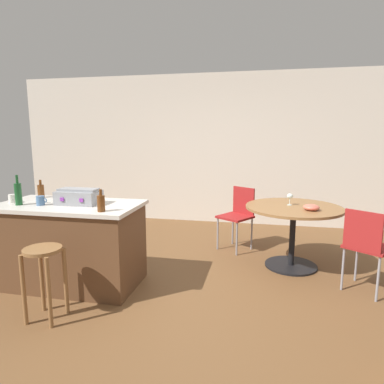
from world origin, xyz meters
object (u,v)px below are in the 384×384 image
object	(u,v)px
bottle_1	(18,193)
wine_glass	(290,197)
dining_table	(293,220)
toolbox	(79,197)
cup_0	(12,199)
serving_bowl	(311,207)
wooden_stool	(44,268)
folding_chair_far	(366,244)
cup_1	(41,201)
kitchen_island	(71,244)
folding_chair_near	(238,213)
bottle_2	(101,203)
bottle_0	(41,191)

from	to	relation	value
bottle_1	wine_glass	world-z (taller)	bottle_1
dining_table	toolbox	bearing A→B (deg)	-156.91
dining_table	cup_0	xyz separation A→B (m)	(-3.00, -1.06, 0.35)
serving_bowl	bottle_1	bearing A→B (deg)	-162.38
dining_table	serving_bowl	bearing A→B (deg)	-46.46
wooden_stool	folding_chair_far	distance (m)	3.08
wooden_stool	cup_1	xyz separation A→B (m)	(-0.41, 0.58, 0.47)
cup_1	kitchen_island	bearing A→B (deg)	28.06
wine_glass	bottle_1	bearing A→B (deg)	-156.58
folding_chair_near	bottle_2	xyz separation A→B (m)	(-1.17, -1.80, 0.45)
folding_chair_far	cup_1	size ratio (longest dim) A/B	7.44
folding_chair_near	cup_0	distance (m)	2.83
cup_1	cup_0	bearing A→B (deg)	172.61
bottle_1	dining_table	bearing A→B (deg)	21.85
bottle_1	cup_1	distance (m)	0.24
dining_table	bottle_0	xyz separation A→B (m)	(-2.89, -0.72, 0.38)
serving_bowl	wooden_stool	bearing A→B (deg)	-147.78
toolbox	cup_0	distance (m)	0.74
bottle_2	wine_glass	distance (m)	2.25
wine_glass	wooden_stool	bearing A→B (deg)	-140.94
kitchen_island	folding_chair_near	xyz separation A→B (m)	(1.69, 1.53, 0.07)
folding_chair_near	folding_chair_far	world-z (taller)	folding_chair_far
dining_table	folding_chair_far	distance (m)	0.88
kitchen_island	cup_0	xyz separation A→B (m)	(-0.61, -0.08, 0.49)
bottle_0	cup_0	distance (m)	0.36
wine_glass	bottle_2	bearing A→B (deg)	-144.12
kitchen_island	toolbox	xyz separation A→B (m)	(0.12, 0.02, 0.52)
toolbox	serving_bowl	world-z (taller)	toolbox
bottle_2	cup_1	size ratio (longest dim) A/B	1.81
folding_chair_far	cup_0	bearing A→B (deg)	-172.49
folding_chair_far	toolbox	world-z (taller)	toolbox
folding_chair_near	serving_bowl	world-z (taller)	folding_chair_near
toolbox	cup_0	world-z (taller)	toolbox
bottle_2	cup_0	xyz separation A→B (m)	(-1.13, 0.19, -0.04)
folding_chair_near	bottle_0	world-z (taller)	bottle_0
folding_chair_far	wine_glass	bearing A→B (deg)	137.68
kitchen_island	wine_glass	world-z (taller)	wine_glass
kitchen_island	bottle_2	size ratio (longest dim) A/B	7.08
dining_table	bottle_0	world-z (taller)	bottle_0
folding_chair_far	serving_bowl	world-z (taller)	folding_chair_far
cup_1	wine_glass	bearing A→B (deg)	24.58
folding_chair_far	cup_1	xyz separation A→B (m)	(-3.28, -0.53, 0.41)
cup_0	folding_chair_near	bearing A→B (deg)	34.91
kitchen_island	wooden_stool	size ratio (longest dim) A/B	2.32
folding_chair_far	bottle_0	size ratio (longest dim) A/B	4.22
bottle_0	cup_1	bearing A→B (deg)	-54.73
cup_0	cup_1	xyz separation A→B (m)	(0.38, -0.05, 0.00)
wooden_stool	cup_0	xyz separation A→B (m)	(-0.79, 0.63, 0.46)
serving_bowl	cup_1	bearing A→B (deg)	-161.71
bottle_0	bottle_2	xyz separation A→B (m)	(1.02, -0.53, 0.00)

